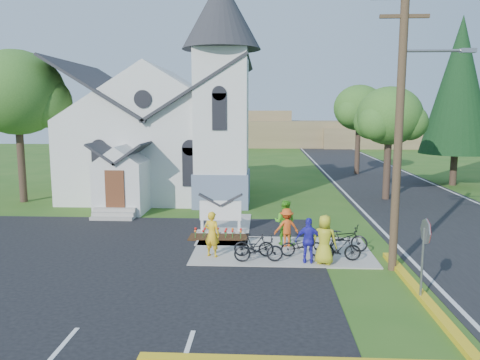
# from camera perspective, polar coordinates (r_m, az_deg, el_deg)

# --- Properties ---
(ground) EXTENTS (120.00, 120.00, 0.00)m
(ground) POSITION_cam_1_polar(r_m,az_deg,el_deg) (18.45, 0.46, -9.07)
(ground) COLOR #2B5819
(ground) RESTS_ON ground
(parking_lot) EXTENTS (20.00, 16.00, 0.02)m
(parking_lot) POSITION_cam_1_polar(r_m,az_deg,el_deg) (18.27, -22.71, -9.89)
(parking_lot) COLOR black
(parking_lot) RESTS_ON ground
(road) EXTENTS (8.00, 90.00, 0.02)m
(road) POSITION_cam_1_polar(r_m,az_deg,el_deg) (34.32, 18.52, -1.30)
(road) COLOR black
(road) RESTS_ON ground
(sidewalk) EXTENTS (7.00, 4.00, 0.05)m
(sidewalk) POSITION_cam_1_polar(r_m,az_deg,el_deg) (18.92, 5.12, -8.57)
(sidewalk) COLOR #ADA79C
(sidewalk) RESTS_ON ground
(church) EXTENTS (12.35, 12.00, 13.00)m
(church) POSITION_cam_1_polar(r_m,az_deg,el_deg) (30.71, -8.86, 7.77)
(church) COLOR white
(church) RESTS_ON ground
(church_sign) EXTENTS (2.20, 0.40, 1.70)m
(church_sign) POSITION_cam_1_polar(r_m,az_deg,el_deg) (21.36, -2.39, -3.80)
(church_sign) COLOR #ADA79C
(church_sign) RESTS_ON ground
(flower_bed) EXTENTS (2.60, 1.10, 0.07)m
(flower_bed) POSITION_cam_1_polar(r_m,az_deg,el_deg) (20.73, -2.61, -7.01)
(flower_bed) COLOR #351D0E
(flower_bed) RESTS_ON ground
(utility_pole) EXTENTS (3.45, 0.28, 10.00)m
(utility_pole) POSITION_cam_1_polar(r_m,az_deg,el_deg) (16.73, 19.09, 7.48)
(utility_pole) COLOR #402A20
(utility_pole) RESTS_ON ground
(stop_sign) EXTENTS (0.11, 0.76, 2.48)m
(stop_sign) POSITION_cam_1_polar(r_m,az_deg,el_deg) (14.67, 21.59, -7.05)
(stop_sign) COLOR gray
(stop_sign) RESTS_ON ground
(tree_lot_corner) EXTENTS (5.60, 5.60, 9.15)m
(tree_lot_corner) POSITION_cam_1_polar(r_m,az_deg,el_deg) (31.30, -25.58, 9.55)
(tree_lot_corner) COLOR #36261D
(tree_lot_corner) RESTS_ON ground
(tree_road_near) EXTENTS (4.00, 4.00, 7.05)m
(tree_road_near) POSITION_cam_1_polar(r_m,az_deg,el_deg) (30.58, 17.75, 7.39)
(tree_road_near) COLOR #36261D
(tree_road_near) RESTS_ON ground
(tree_road_mid) EXTENTS (4.40, 4.40, 7.80)m
(tree_road_mid) POSITION_cam_1_polar(r_m,az_deg,el_deg) (42.40, 14.30, 8.48)
(tree_road_mid) COLOR #36261D
(tree_road_mid) RESTS_ON ground
(conifer) EXTENTS (5.20, 5.20, 12.40)m
(conifer) POSITION_cam_1_polar(r_m,az_deg,el_deg) (38.38, 25.15, 10.39)
(conifer) COLOR #36261D
(conifer) RESTS_ON ground
(distant_hills) EXTENTS (61.00, 10.00, 5.60)m
(distant_hills) POSITION_cam_1_polar(r_m,az_deg,el_deg) (74.04, 4.96, 5.78)
(distant_hills) COLOR olive
(distant_hills) RESTS_ON ground
(cyclist_0) EXTENTS (0.75, 0.63, 1.74)m
(cyclist_0) POSITION_cam_1_polar(r_m,az_deg,el_deg) (17.87, -3.43, -6.59)
(cyclist_0) COLOR yellow
(cyclist_0) RESTS_ON sidewalk
(bike_0) EXTENTS (1.86, 0.79, 0.95)m
(bike_0) POSITION_cam_1_polar(r_m,az_deg,el_deg) (17.34, 2.28, -8.41)
(bike_0) COLOR black
(bike_0) RESTS_ON sidewalk
(cyclist_1) EXTENTS (1.09, 0.97, 1.87)m
(cyclist_1) POSITION_cam_1_polar(r_m,az_deg,el_deg) (19.47, 5.48, -5.17)
(cyclist_1) COLOR green
(cyclist_1) RESTS_ON sidewalk
(bike_1) EXTENTS (1.53, 0.46, 0.91)m
(bike_1) POSITION_cam_1_polar(r_m,az_deg,el_deg) (17.93, 1.71, -7.91)
(bike_1) COLOR black
(bike_1) RESTS_ON sidewalk
(cyclist_2) EXTENTS (1.02, 0.50, 1.68)m
(cyclist_2) POSITION_cam_1_polar(r_m,az_deg,el_deg) (17.28, 8.40, -7.31)
(cyclist_2) COLOR #2A25BC
(cyclist_2) RESTS_ON sidewalk
(bike_2) EXTENTS (1.68, 0.73, 0.86)m
(bike_2) POSITION_cam_1_polar(r_m,az_deg,el_deg) (18.12, 7.57, -7.89)
(bike_2) COLOR black
(bike_2) RESTS_ON sidewalk
(cyclist_3) EXTENTS (1.13, 0.82, 1.58)m
(cyclist_3) POSITION_cam_1_polar(r_m,az_deg,el_deg) (19.27, 5.70, -5.76)
(cyclist_3) COLOR #D44E17
(cyclist_3) RESTS_ON sidewalk
(bike_3) EXTENTS (1.61, 0.49, 0.96)m
(bike_3) POSITION_cam_1_polar(r_m,az_deg,el_deg) (17.81, 12.02, -8.12)
(bike_3) COLOR black
(bike_3) RESTS_ON sidewalk
(cyclist_4) EXTENTS (1.02, 0.84, 1.81)m
(cyclist_4) POSITION_cam_1_polar(r_m,az_deg,el_deg) (17.25, 10.27, -7.15)
(cyclist_4) COLOR gold
(cyclist_4) RESTS_ON sidewalk
(bike_4) EXTENTS (2.07, 1.43, 1.03)m
(bike_4) POSITION_cam_1_polar(r_m,az_deg,el_deg) (19.22, 12.45, -6.80)
(bike_4) COLOR black
(bike_4) RESTS_ON sidewalk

